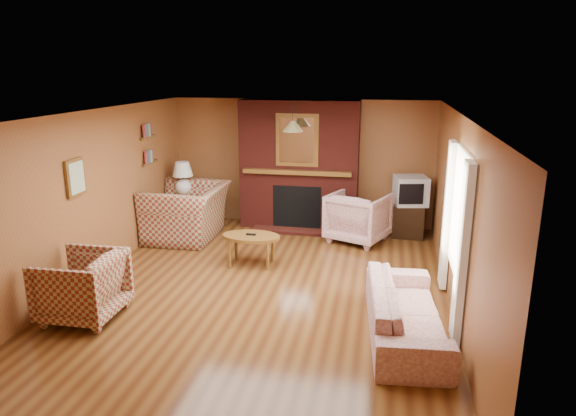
% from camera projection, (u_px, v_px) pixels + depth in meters
% --- Properties ---
extents(floor, '(6.50, 6.50, 0.00)m').
position_uv_depth(floor, '(262.00, 290.00, 7.08)').
color(floor, '#48240F').
rests_on(floor, ground).
extents(ceiling, '(6.50, 6.50, 0.00)m').
position_uv_depth(ceiling, '(259.00, 114.00, 6.44)').
color(ceiling, silver).
rests_on(ceiling, wall_back).
extents(wall_back, '(6.50, 0.00, 6.50)m').
position_uv_depth(wall_back, '(302.00, 163.00, 9.84)').
color(wall_back, '#995B2F').
rests_on(wall_back, floor).
extents(wall_front, '(6.50, 0.00, 6.50)m').
position_uv_depth(wall_front, '(152.00, 322.00, 3.69)').
color(wall_front, '#995B2F').
rests_on(wall_front, floor).
extents(wall_left, '(0.00, 6.50, 6.50)m').
position_uv_depth(wall_left, '(88.00, 197.00, 7.22)').
color(wall_left, '#995B2F').
rests_on(wall_left, floor).
extents(wall_right, '(0.00, 6.50, 6.50)m').
position_uv_depth(wall_right, '(458.00, 216.00, 6.30)').
color(wall_right, '#995B2F').
rests_on(wall_right, floor).
extents(fireplace, '(2.20, 0.82, 2.40)m').
position_uv_depth(fireplace, '(299.00, 166.00, 9.59)').
color(fireplace, '#4E1611').
rests_on(fireplace, floor).
extents(window_right, '(0.10, 1.85, 2.00)m').
position_uv_depth(window_right, '(455.00, 227.00, 6.14)').
color(window_right, beige).
rests_on(window_right, wall_right).
extents(bookshelf, '(0.09, 0.55, 0.71)m').
position_uv_depth(bookshelf, '(150.00, 145.00, 8.89)').
color(bookshelf, brown).
rests_on(bookshelf, wall_left).
extents(botanical_print, '(0.05, 0.40, 0.50)m').
position_uv_depth(botanical_print, '(76.00, 177.00, 6.84)').
color(botanical_print, brown).
rests_on(botanical_print, wall_left).
extents(pendant_light, '(0.36, 0.36, 0.48)m').
position_uv_depth(pendant_light, '(293.00, 126.00, 8.73)').
color(pendant_light, black).
rests_on(pendant_light, ceiling).
extents(plaid_loveseat, '(1.30, 1.48, 0.95)m').
position_uv_depth(plaid_loveseat, '(187.00, 212.00, 9.16)').
color(plaid_loveseat, maroon).
rests_on(plaid_loveseat, floor).
extents(plaid_armchair, '(0.91, 0.88, 0.82)m').
position_uv_depth(plaid_armchair, '(82.00, 286.00, 6.21)').
color(plaid_armchair, maroon).
rests_on(plaid_armchair, floor).
extents(floral_sofa, '(0.97, 2.09, 0.59)m').
position_uv_depth(floral_sofa, '(406.00, 311.00, 5.82)').
color(floral_sofa, beige).
rests_on(floral_sofa, floor).
extents(floral_armchair, '(1.22, 1.24, 0.87)m').
position_uv_depth(floral_armchair, '(358.00, 217.00, 8.98)').
color(floral_armchair, beige).
rests_on(floral_armchair, floor).
extents(coffee_table, '(0.89, 0.55, 0.50)m').
position_uv_depth(coffee_table, '(251.00, 239.00, 7.89)').
color(coffee_table, brown).
rests_on(coffee_table, floor).
extents(side_table, '(0.51, 0.51, 0.66)m').
position_uv_depth(side_table, '(185.00, 212.00, 9.70)').
color(side_table, brown).
rests_on(side_table, floor).
extents(table_lamp, '(0.38, 0.38, 0.63)m').
position_uv_depth(table_lamp, '(183.00, 177.00, 9.52)').
color(table_lamp, white).
rests_on(table_lamp, side_table).
extents(tv_stand, '(0.59, 0.54, 0.60)m').
position_uv_depth(tv_stand, '(409.00, 220.00, 9.28)').
color(tv_stand, black).
rests_on(tv_stand, floor).
extents(crt_tv, '(0.65, 0.64, 0.51)m').
position_uv_depth(crt_tv, '(411.00, 190.00, 9.12)').
color(crt_tv, '#B2B5BB').
rests_on(crt_tv, tv_stand).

